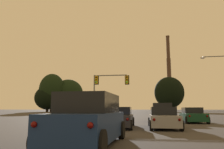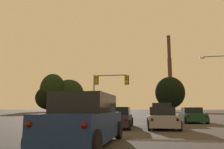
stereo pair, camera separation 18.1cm
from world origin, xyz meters
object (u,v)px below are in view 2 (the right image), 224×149
object	(u,v)px
sedan_center_lane_second	(162,118)
smokestack	(170,80)
street_lamp	(224,79)
suv_left_lane_third	(85,120)
suv_center_lane_front	(161,113)
sedan_left_lane_second	(118,118)
traffic_light_overhead_left	(105,85)
sedan_right_lane_front	(192,115)

from	to	relation	value
sedan_center_lane_second	smokestack	world-z (taller)	smokestack
sedan_center_lane_second	street_lamp	bearing A→B (deg)	56.17
street_lamp	suv_left_lane_third	bearing A→B (deg)	-119.19
suv_center_lane_front	street_lamp	bearing A→B (deg)	36.39
street_lamp	smokestack	bearing A→B (deg)	87.52
suv_left_lane_third	street_lamp	world-z (taller)	street_lamp
suv_center_lane_front	street_lamp	size ratio (longest dim) A/B	0.62
sedan_left_lane_second	traffic_light_overhead_left	distance (m)	13.81
sedan_right_lane_front	traffic_light_overhead_left	xyz separation A→B (m)	(-9.72, 6.09, 3.76)
sedan_right_lane_front	street_lamp	distance (m)	9.16
smokestack	sedan_right_lane_front	bearing A→B (deg)	-94.66
sedan_center_lane_second	traffic_light_overhead_left	size ratio (longest dim) A/B	0.81
sedan_center_lane_second	suv_center_lane_front	xyz separation A→B (m)	(0.35, 7.12, 0.23)
suv_left_lane_third	suv_center_lane_front	distance (m)	15.18
suv_center_lane_front	smokestack	distance (m)	129.22
sedan_right_lane_front	suv_center_lane_front	bearing A→B (deg)	171.33
sedan_center_lane_second	suv_left_lane_third	xyz separation A→B (m)	(-3.17, -7.64, 0.23)
suv_center_lane_front	sedan_right_lane_front	bearing A→B (deg)	-7.81
suv_left_lane_third	street_lamp	xyz separation A→B (m)	(11.52, 20.62, 4.05)
suv_left_lane_third	traffic_light_overhead_left	bearing A→B (deg)	100.88
suv_left_lane_third	sedan_right_lane_front	size ratio (longest dim) A/B	1.05
sedan_left_lane_second	smokestack	xyz separation A→B (m)	(16.63, 134.23, 19.42)
traffic_light_overhead_left	suv_center_lane_front	bearing A→B (deg)	-39.65
suv_center_lane_front	sedan_left_lane_second	distance (m)	7.90
sedan_center_lane_second	street_lamp	world-z (taller)	street_lamp
sedan_right_lane_front	suv_left_lane_third	bearing A→B (deg)	-114.61
suv_center_lane_front	smokestack	bearing A→B (deg)	84.24
sedan_left_lane_second	traffic_light_overhead_left	world-z (taller)	traffic_light_overhead_left
sedan_center_lane_second	sedan_right_lane_front	world-z (taller)	same
suv_left_lane_third	sedan_right_lane_front	distance (m)	15.72
smokestack	sedan_left_lane_second	bearing A→B (deg)	-97.06
traffic_light_overhead_left	smokestack	bearing A→B (deg)	80.59
suv_left_lane_third	smokestack	bearing A→B (deg)	84.86
sedan_center_lane_second	smokestack	xyz separation A→B (m)	(13.60, 134.22, 19.42)
sedan_left_lane_second	suv_left_lane_third	bearing A→B (deg)	-92.86
suv_center_lane_front	sedan_right_lane_front	distance (m)	2.89
suv_left_lane_third	traffic_light_overhead_left	distance (m)	21.03
traffic_light_overhead_left	suv_left_lane_third	bearing A→B (deg)	-80.72
suv_center_lane_front	sedan_center_lane_second	bearing A→B (deg)	-92.66
traffic_light_overhead_left	smokestack	distance (m)	124.05
sedan_right_lane_front	traffic_light_overhead_left	distance (m)	12.07
smokestack	suv_left_lane_third	bearing A→B (deg)	-96.74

